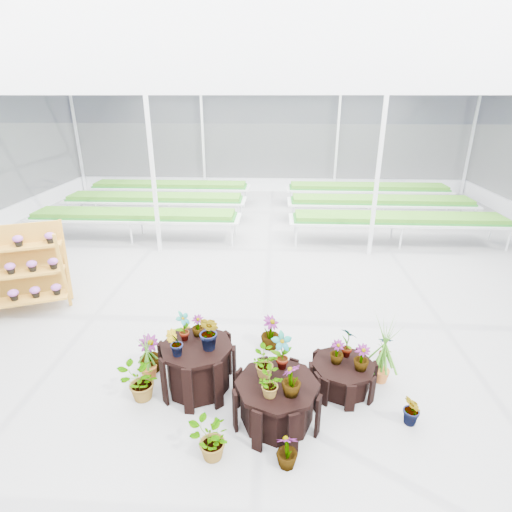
{
  "coord_description": "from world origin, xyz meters",
  "views": [
    {
      "loc": [
        0.34,
        -6.67,
        4.2
      ],
      "look_at": [
        -0.03,
        0.5,
        1.3
      ],
      "focal_mm": 28.0,
      "sensor_mm": 36.0,
      "label": 1
    }
  ],
  "objects_px": {
    "plinth_tall": "(198,367)",
    "plinth_mid": "(277,401)",
    "plinth_low": "(342,376)",
    "shelf_rack": "(23,270)"
  },
  "relations": [
    {
      "from": "plinth_tall",
      "to": "plinth_low",
      "type": "relative_size",
      "value": 1.14
    },
    {
      "from": "plinth_mid",
      "to": "shelf_rack",
      "type": "bearing_deg",
      "value": 151.18
    },
    {
      "from": "plinth_tall",
      "to": "plinth_mid",
      "type": "height_order",
      "value": "plinth_tall"
    },
    {
      "from": "plinth_tall",
      "to": "plinth_mid",
      "type": "relative_size",
      "value": 0.95
    },
    {
      "from": "plinth_tall",
      "to": "plinth_mid",
      "type": "xyz_separation_m",
      "value": [
        1.2,
        -0.6,
        -0.07
      ]
    },
    {
      "from": "plinth_tall",
      "to": "plinth_low",
      "type": "height_order",
      "value": "plinth_tall"
    },
    {
      "from": "plinth_mid",
      "to": "plinth_tall",
      "type": "bearing_deg",
      "value": 153.43
    },
    {
      "from": "plinth_tall",
      "to": "plinth_low",
      "type": "bearing_deg",
      "value": 2.6
    },
    {
      "from": "plinth_low",
      "to": "shelf_rack",
      "type": "height_order",
      "value": "shelf_rack"
    },
    {
      "from": "plinth_mid",
      "to": "plinth_low",
      "type": "bearing_deg",
      "value": 34.99
    }
  ]
}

